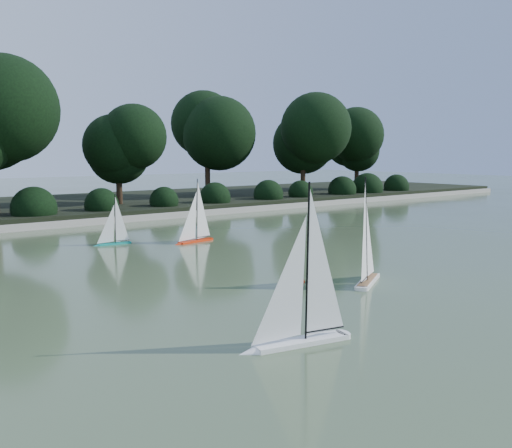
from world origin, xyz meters
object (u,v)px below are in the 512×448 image
object	(u,v)px
sailboat_white_a	(293,319)
sailboat_orange	(193,232)
sailboat_teal	(111,236)
race_buoy	(301,282)
sailboat_white_b	(369,265)

from	to	relation	value
sailboat_white_a	sailboat_orange	size ratio (longest dim) A/B	1.21
sailboat_white_a	sailboat_teal	size ratio (longest dim) A/B	1.55
sailboat_white_a	race_buoy	distance (m)	2.96
sailboat_teal	race_buoy	xyz separation A→B (m)	(0.75, -5.25, -0.18)
sailboat_white_a	sailboat_white_b	distance (m)	3.28
sailboat_orange	sailboat_teal	world-z (taller)	sailboat_orange
sailboat_white_a	sailboat_orange	distance (m)	7.11
sailboat_orange	race_buoy	distance (m)	4.49
sailboat_orange	sailboat_teal	size ratio (longest dim) A/B	1.29
sailboat_orange	sailboat_white_b	bearing A→B (deg)	-89.51
sailboat_white_a	race_buoy	bearing A→B (deg)	45.18
sailboat_white_b	sailboat_teal	bearing A→B (deg)	105.27
race_buoy	sailboat_teal	bearing A→B (deg)	98.07
sailboat_orange	sailboat_teal	distance (m)	1.78
sailboat_white_b	race_buoy	size ratio (longest dim) A/B	12.90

